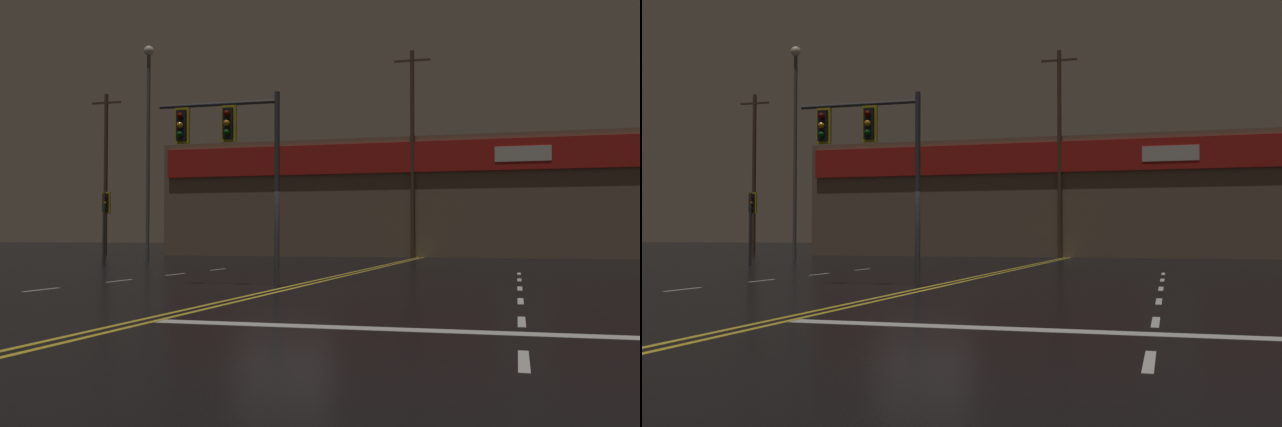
{
  "view_description": "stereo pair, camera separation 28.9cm",
  "coord_description": "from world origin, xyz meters",
  "views": [
    {
      "loc": [
        5.65,
        -16.99,
        1.35
      ],
      "look_at": [
        0.0,
        3.43,
        2.0
      ],
      "focal_mm": 40.0,
      "sensor_mm": 36.0,
      "label": 1
    },
    {
      "loc": [
        5.93,
        -16.92,
        1.35
      ],
      "look_at": [
        0.0,
        3.43,
        2.0
      ],
      "focal_mm": 40.0,
      "sensor_mm": 36.0,
      "label": 2
    }
  ],
  "objects": [
    {
      "name": "building_backdrop",
      "position": [
        0.0,
        31.26,
        3.72
      ],
      "size": [
        34.44,
        10.23,
        7.42
      ],
      "color": "#7A6651",
      "rests_on": "ground"
    },
    {
      "name": "traffic_signal_corner_northwest",
      "position": [
        -12.5,
        11.75,
        2.44
      ],
      "size": [
        0.42,
        0.36,
        3.33
      ],
      "color": "#38383D",
      "rests_on": "ground"
    },
    {
      "name": "streetlight_median_approach",
      "position": [
        -13.91,
        18.16,
        7.33
      ],
      "size": [
        0.56,
        0.56,
        11.84
      ],
      "color": "#59595E",
      "rests_on": "ground"
    },
    {
      "name": "ground_plane",
      "position": [
        0.0,
        0.0,
        0.0
      ],
      "size": [
        200.0,
        200.0,
        0.0
      ],
      "primitive_type": "plane",
      "color": "black"
    },
    {
      "name": "road_markings",
      "position": [
        1.21,
        -1.44,
        0.0
      ],
      "size": [
        16.97,
        60.0,
        0.01
      ],
      "color": "gold",
      "rests_on": "ground"
    },
    {
      "name": "traffic_signal_median",
      "position": [
        -1.83,
        0.67,
        3.88
      ],
      "size": [
        3.48,
        0.36,
        5.14
      ],
      "color": "#38383D",
      "rests_on": "ground"
    },
    {
      "name": "utility_pole_row",
      "position": [
        0.33,
        26.16,
        6.05
      ],
      "size": [
        46.74,
        0.26,
        12.64
      ],
      "color": "#4C3828",
      "rests_on": "ground"
    }
  ]
}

